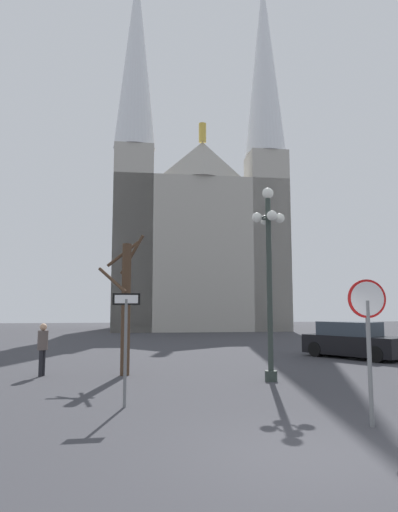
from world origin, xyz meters
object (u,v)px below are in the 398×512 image
one_way_arrow_sign (126,335)px  parked_car_near_black (353,341)px  pedestrian_walking (43,344)px  stop_sign (368,323)px  cathedral (197,229)px  bare_tree (126,303)px  street_lamp (269,262)px

one_way_arrow_sign → parked_car_near_black: bearing=40.9°
one_way_arrow_sign → pedestrian_walking: size_ratio=1.50×
stop_sign → one_way_arrow_sign: size_ratio=1.08×
stop_sign → cathedral: bearing=86.9°
one_way_arrow_sign → pedestrian_walking: (-2.65, 4.86, -0.55)m
stop_sign → parked_car_near_black: stop_sign is taller
one_way_arrow_sign → parked_car_near_black: (9.49, 8.22, -0.82)m
bare_tree → street_lamp: bearing=-22.9°
pedestrian_walking → bare_tree: bearing=-4.1°
parked_car_near_black → stop_sign: bearing=-115.7°
cathedral → parked_car_near_black: size_ratio=8.15×
street_lamp → pedestrian_walking: size_ratio=3.54×
stop_sign → bare_tree: size_ratio=0.58×
street_lamp → parked_car_near_black: 8.03m
street_lamp → bare_tree: (-4.27, 1.80, -1.23)m
parked_car_near_black → pedestrian_walking: size_ratio=2.74×
stop_sign → pedestrian_walking: stop_sign is taller
cathedral → stop_sign: 37.53m
stop_sign → bare_tree: bare_tree is taller
pedestrian_walking → street_lamp: bearing=-16.2°
cathedral → parked_car_near_black: bearing=-83.4°
street_lamp → stop_sign: bearing=-87.0°
cathedral → bare_tree: 31.32m
street_lamp → parked_car_near_black: size_ratio=1.29×
street_lamp → bare_tree: 4.79m
one_way_arrow_sign → stop_sign: bearing=-26.9°
cathedral → parked_car_near_black: 27.88m
stop_sign → parked_car_near_black: bearing=64.3°
cathedral → one_way_arrow_sign: size_ratio=14.90×
street_lamp → pedestrian_walking: street_lamp is taller
one_way_arrow_sign → pedestrian_walking: 5.57m
pedestrian_walking → cathedral: bearing=72.8°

